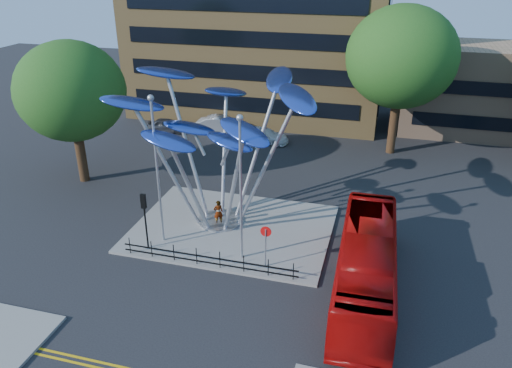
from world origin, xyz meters
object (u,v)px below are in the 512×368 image
(street_lamp_right, at_px, (241,177))
(parked_car_right, at_px, (264,135))
(leaf_sculpture, at_px, (216,119))
(no_entry_sign_island, at_px, (266,240))
(tree_right, at_px, (401,57))
(parked_car_mid, at_px, (222,124))
(parked_car_left, at_px, (168,125))
(pedestrian, at_px, (218,212))
(red_bus, at_px, (366,265))
(traffic_light_island, at_px, (144,210))
(street_lamp_left, at_px, (156,159))
(tree_left, at_px, (71,92))

(street_lamp_right, xyz_separation_m, parked_car_right, (-3.51, 18.51, -4.45))
(leaf_sculpture, distance_m, no_entry_sign_island, 7.71)
(tree_right, relative_size, parked_car_mid, 2.54)
(parked_car_left, relative_size, parked_car_mid, 0.80)
(no_entry_sign_island, xyz_separation_m, pedestrian, (-3.98, 3.66, -0.85))
(parked_car_mid, bearing_deg, red_bus, -149.71)
(traffic_light_island, xyz_separation_m, parked_car_right, (1.99, 19.01, -1.97))
(street_lamp_right, xyz_separation_m, parked_car_left, (-13.08, 18.77, -4.45))
(parked_car_right, bearing_deg, street_lamp_right, -163.73)
(leaf_sculpture, distance_m, red_bus, 11.80)
(street_lamp_left, bearing_deg, leaf_sculpture, 52.60)
(tree_right, relative_size, street_lamp_right, 1.46)
(tree_left, distance_m, parked_car_left, 13.36)
(tree_right, height_order, leaf_sculpture, tree_right)
(parked_car_left, bearing_deg, tree_left, 166.01)
(leaf_sculpture, relative_size, pedestrian, 7.80)
(street_lamp_left, bearing_deg, pedestrian, 46.74)
(tree_left, xyz_separation_m, parked_car_left, (1.42, 11.77, -6.15))
(red_bus, xyz_separation_m, parked_car_left, (-19.90, 19.92, -0.95))
(tree_left, xyz_separation_m, leaf_sculpture, (11.93, -3.32, 0.08))
(tree_left, height_order, red_bus, tree_left)
(street_lamp_right, bearing_deg, traffic_light_island, -174.81)
(tree_right, relative_size, tree_left, 1.17)
(tree_right, bearing_deg, traffic_light_island, -123.69)
(red_bus, bearing_deg, pedestrian, 153.53)
(leaf_sculpture, bearing_deg, red_bus, -27.23)
(tree_left, bearing_deg, red_bus, -20.92)
(street_lamp_left, distance_m, parked_car_mid, 20.25)
(street_lamp_left, distance_m, red_bus, 12.51)
(street_lamp_left, bearing_deg, red_bus, -7.95)
(parked_car_mid, bearing_deg, parked_car_left, 98.86)
(traffic_light_island, bearing_deg, no_entry_sign_island, 0.13)
(traffic_light_island, distance_m, pedestrian, 5.04)
(tree_left, xyz_separation_m, pedestrian, (12.02, -3.82, -5.83))
(tree_left, xyz_separation_m, red_bus, (21.32, -8.15, -5.19))
(red_bus, bearing_deg, street_lamp_right, 168.91)
(tree_left, xyz_separation_m, traffic_light_island, (9.00, -7.50, -4.18))
(traffic_light_island, height_order, parked_car_left, traffic_light_island)
(no_entry_sign_island, distance_m, parked_car_mid, 22.61)
(tree_right, xyz_separation_m, parked_car_mid, (-15.51, 1.00, -7.25))
(street_lamp_right, height_order, red_bus, street_lamp_right)
(no_entry_sign_island, bearing_deg, parked_car_left, 127.13)
(tree_right, distance_m, parked_car_left, 21.87)
(traffic_light_island, distance_m, red_bus, 12.38)
(tree_right, distance_m, red_bus, 21.17)
(tree_left, bearing_deg, tree_right, 28.61)
(street_lamp_left, height_order, no_entry_sign_island, street_lamp_left)
(tree_right, bearing_deg, parked_car_mid, 176.31)
(street_lamp_right, relative_size, red_bus, 0.72)
(tree_left, height_order, leaf_sculpture, tree_left)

